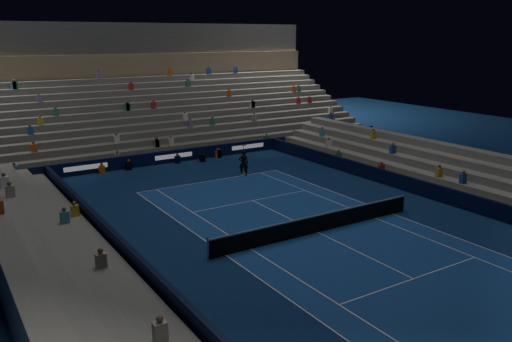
{
  "coord_description": "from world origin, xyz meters",
  "views": [
    {
      "loc": [
        -16.45,
        -19.93,
        9.94
      ],
      "look_at": [
        0.0,
        6.0,
        2.0
      ],
      "focal_mm": 36.8,
      "sensor_mm": 36.0,
      "label": 1
    }
  ],
  "objects": [
    {
      "name": "broadcast_camera",
      "position": [
        2.16,
        17.57,
        0.31
      ],
      "size": [
        0.6,
        0.97,
        0.59
      ],
      "color": "black",
      "rests_on": "ground"
    },
    {
      "name": "tennis_player",
      "position": [
        2.63,
        11.83,
        0.95
      ],
      "size": [
        0.82,
        0.69,
        1.91
      ],
      "primitive_type": "imported",
      "rotation": [
        0.0,
        0.0,
        2.75
      ],
      "color": "black",
      "rests_on": "ground"
    },
    {
      "name": "court_surface",
      "position": [
        0.0,
        0.0,
        0.01
      ],
      "size": [
        10.97,
        23.77,
        0.01
      ],
      "primitive_type": "cube",
      "color": "navy",
      "rests_on": "ground"
    },
    {
      "name": "sponsor_barrier_east",
      "position": [
        9.7,
        0.0,
        0.5
      ],
      "size": [
        0.25,
        37.0,
        1.0
      ],
      "primitive_type": "cube",
      "color": "black",
      "rests_on": "ground"
    },
    {
      "name": "sponsor_barrier_far",
      "position": [
        0.0,
        18.5,
        0.5
      ],
      "size": [
        44.0,
        0.25,
        1.0
      ],
      "primitive_type": "cube",
      "color": "black",
      "rests_on": "ground"
    },
    {
      "name": "ground",
      "position": [
        0.0,
        0.0,
        0.0
      ],
      "size": [
        90.0,
        90.0,
        0.0
      ],
      "primitive_type": "plane",
      "color": "#0D234E",
      "rests_on": "ground"
    },
    {
      "name": "sponsor_barrier_west",
      "position": [
        -9.7,
        0.0,
        0.5
      ],
      "size": [
        0.25,
        37.0,
        1.0
      ],
      "primitive_type": "cube",
      "color": "black",
      "rests_on": "ground"
    },
    {
      "name": "tennis_net",
      "position": [
        0.0,
        0.0,
        0.5
      ],
      "size": [
        12.9,
        0.1,
        1.1
      ],
      "color": "#B2B2B7",
      "rests_on": "ground"
    },
    {
      "name": "grandstand_main",
      "position": [
        0.0,
        27.9,
        3.38
      ],
      "size": [
        44.0,
        15.2,
        11.2
      ],
      "color": "#605F5B",
      "rests_on": "ground"
    },
    {
      "name": "grandstand_east",
      "position": [
        13.17,
        0.0,
        0.92
      ],
      "size": [
        5.0,
        37.0,
        2.5
      ],
      "color": "slate",
      "rests_on": "ground"
    },
    {
      "name": "grandstand_west",
      "position": [
        -13.17,
        0.0,
        0.92
      ],
      "size": [
        5.0,
        37.0,
        2.5
      ],
      "color": "slate",
      "rests_on": "ground"
    }
  ]
}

